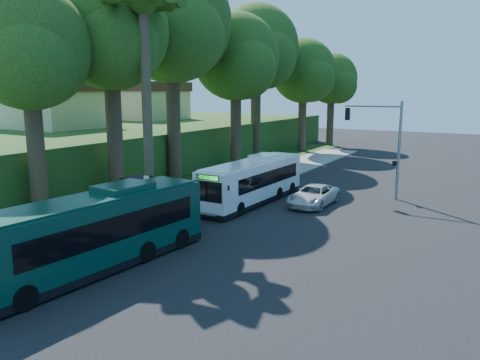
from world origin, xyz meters
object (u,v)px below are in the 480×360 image
Objects in this scene: teal_bus at (92,232)px; bus_shelter at (147,190)px; white_bus at (253,181)px; pickup at (313,195)px.

bus_shelter is at bearing 119.72° from teal_bus.
white_bus is at bearing 62.53° from bus_shelter.
teal_bus is (-0.13, -14.50, 0.15)m from white_bus.
bus_shelter is 11.20m from pickup.
white_bus is at bearing -160.58° from pickup.
bus_shelter is 0.65× the size of pickup.
teal_bus reaches higher than bus_shelter.
white_bus is 0.90× the size of teal_bus.
teal_bus is at bearing -88.70° from white_bus.
teal_bus is at bearing -103.36° from pickup.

